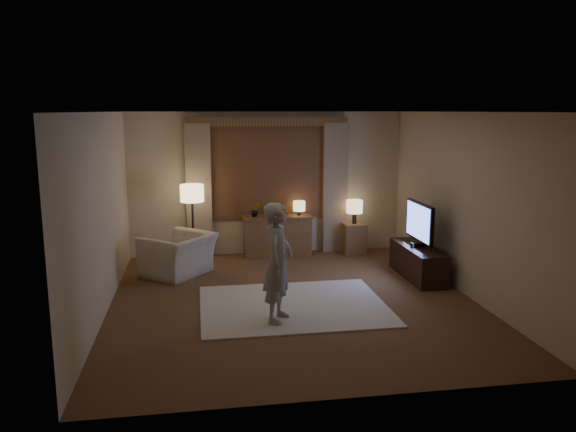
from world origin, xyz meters
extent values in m
cube|color=brown|center=(0.00, 0.00, -0.01)|extent=(5.00, 5.50, 0.02)
cube|color=silver|center=(0.00, 0.00, 2.61)|extent=(5.00, 5.50, 0.02)
cube|color=beige|center=(0.00, 2.76, 1.30)|extent=(5.00, 0.02, 2.60)
cube|color=beige|center=(0.00, -2.76, 1.30)|extent=(5.00, 0.02, 2.60)
cube|color=beige|center=(-2.51, 0.00, 1.30)|extent=(0.02, 5.50, 2.60)
cube|color=beige|center=(2.51, 0.00, 1.30)|extent=(0.02, 5.50, 2.60)
cube|color=black|center=(0.00, 2.73, 1.55)|extent=(2.00, 0.01, 1.70)
cube|color=brown|center=(0.00, 2.72, 1.55)|extent=(2.08, 0.04, 1.78)
cube|color=tan|center=(-1.25, 2.65, 1.20)|extent=(0.45, 0.12, 2.40)
cube|color=tan|center=(1.25, 2.65, 1.20)|extent=(0.45, 0.12, 2.40)
cube|color=brown|center=(0.00, 2.67, 2.42)|extent=(2.90, 0.14, 0.16)
cube|color=beige|center=(-0.03, -0.22, 0.01)|extent=(2.50, 2.00, 0.02)
cube|color=brown|center=(0.14, 2.50, 0.35)|extent=(1.20, 0.40, 0.70)
cube|color=brown|center=(0.14, 2.50, 0.80)|extent=(0.16, 0.02, 0.20)
imported|color=#999999|center=(-0.26, 2.50, 0.85)|extent=(0.17, 0.13, 0.30)
cylinder|color=black|center=(0.54, 2.50, 0.76)|extent=(0.08, 0.08, 0.12)
cylinder|color=#FFD699|center=(0.54, 2.50, 0.91)|extent=(0.22, 0.22, 0.18)
cylinder|color=black|center=(-1.37, 2.22, 0.01)|extent=(0.29, 0.29, 0.03)
cylinder|color=black|center=(-1.37, 2.22, 0.55)|extent=(0.04, 0.04, 1.10)
cylinder|color=#FFD699|center=(-1.37, 2.22, 1.23)|extent=(0.40, 0.40, 0.29)
imported|color=beige|center=(-1.61, 1.53, 0.33)|extent=(1.34, 1.36, 0.66)
cube|color=brown|center=(1.57, 2.45, 0.28)|extent=(0.40, 0.40, 0.56)
cylinder|color=black|center=(1.57, 2.45, 0.66)|extent=(0.08, 0.08, 0.20)
cylinder|color=#FFD699|center=(1.57, 2.45, 0.88)|extent=(0.30, 0.30, 0.24)
cube|color=black|center=(2.15, 0.78, 0.25)|extent=(0.45, 1.40, 0.50)
cube|color=black|center=(2.15, 0.78, 0.53)|extent=(0.24, 0.11, 0.07)
cube|color=black|center=(2.15, 0.78, 0.91)|extent=(0.05, 0.98, 0.60)
cube|color=#5C7FFB|center=(2.12, 0.78, 0.91)|extent=(0.00, 0.91, 0.54)
imported|color=#9C9790|center=(-0.31, -0.74, 0.77)|extent=(0.55, 0.65, 1.50)
camera|label=1|loc=(-1.27, -7.38, 2.62)|focal=35.00mm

